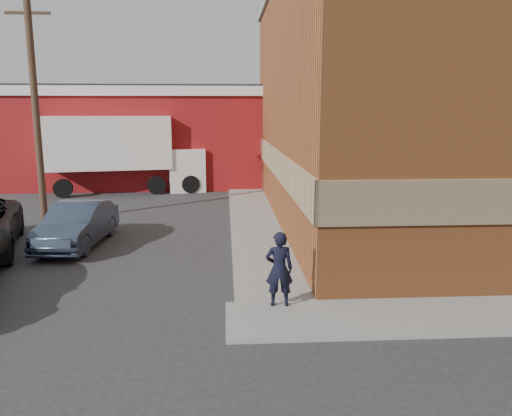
# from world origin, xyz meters

# --- Properties ---
(ground) EXTENTS (90.00, 90.00, 0.00)m
(ground) POSITION_xyz_m (0.00, 0.00, 0.00)
(ground) COLOR #28282B
(ground) RESTS_ON ground
(brick_building) EXTENTS (14.25, 18.25, 9.36)m
(brick_building) POSITION_xyz_m (8.50, 9.00, 4.68)
(brick_building) COLOR #A05529
(brick_building) RESTS_ON ground
(sidewalk_west) EXTENTS (1.80, 18.00, 0.12)m
(sidewalk_west) POSITION_xyz_m (0.60, 9.00, 0.06)
(sidewalk_west) COLOR gray
(sidewalk_west) RESTS_ON ground
(warehouse) EXTENTS (16.30, 8.30, 5.60)m
(warehouse) POSITION_xyz_m (-6.00, 20.00, 2.81)
(warehouse) COLOR maroon
(warehouse) RESTS_ON ground
(utility_pole) EXTENTS (2.00, 0.26, 9.00)m
(utility_pole) POSITION_xyz_m (-7.50, 9.00, 4.75)
(utility_pole) COLOR #4C3526
(utility_pole) RESTS_ON ground
(man) EXTENTS (0.61, 0.41, 1.63)m
(man) POSITION_xyz_m (0.65, -0.25, 0.94)
(man) COLOR black
(man) RESTS_ON sidewalk_south
(sedan) EXTENTS (1.77, 4.28, 1.38)m
(sedan) POSITION_xyz_m (-5.19, 5.39, 0.69)
(sedan) COLOR #334056
(sedan) RESTS_ON ground
(box_truck) EXTENTS (8.36, 3.75, 3.98)m
(box_truck) POSITION_xyz_m (-5.69, 16.13, 2.30)
(box_truck) COLOR white
(box_truck) RESTS_ON ground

